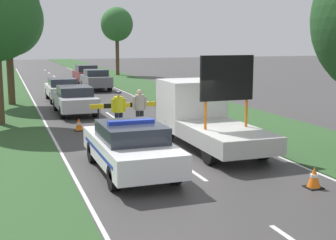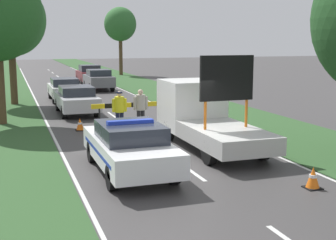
# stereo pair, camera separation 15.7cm
# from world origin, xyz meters

# --- Properties ---
(ground_plane) EXTENTS (160.00, 160.00, 0.00)m
(ground_plane) POSITION_xyz_m (0.00, 0.00, 0.00)
(ground_plane) COLOR #3D3A3A
(lane_markings) EXTENTS (6.71, 70.02, 0.01)m
(lane_markings) POSITION_xyz_m (0.00, 16.73, 0.00)
(lane_markings) COLOR silver
(lane_markings) RESTS_ON ground
(grass_verge_right) EXTENTS (4.47, 120.00, 0.03)m
(grass_verge_right) POSITION_xyz_m (5.64, 20.00, 0.01)
(grass_verge_right) COLOR #2D5128
(grass_verge_right) RESTS_ON ground
(police_car) EXTENTS (1.89, 4.80, 1.54)m
(police_car) POSITION_xyz_m (-1.70, -0.33, 0.75)
(police_car) COLOR white
(police_car) RESTS_ON ground
(work_truck) EXTENTS (2.08, 6.03, 3.27)m
(work_truck) POSITION_xyz_m (1.70, 2.36, 1.09)
(work_truck) COLOR white
(work_truck) RESTS_ON ground
(road_barrier) EXTENTS (3.39, 0.08, 1.13)m
(road_barrier) POSITION_xyz_m (-0.00, 6.08, 0.95)
(road_barrier) COLOR black
(road_barrier) RESTS_ON ground
(police_officer) EXTENTS (0.61, 0.39, 1.70)m
(police_officer) POSITION_xyz_m (-0.65, 5.44, 1.01)
(police_officer) COLOR #191E38
(police_officer) RESTS_ON ground
(pedestrian_civilian) EXTENTS (0.62, 0.39, 1.72)m
(pedestrian_civilian) POSITION_xyz_m (0.29, 5.64, 1.01)
(pedestrian_civilian) COLOR #232326
(pedestrian_civilian) RESTS_ON ground
(traffic_cone_near_police) EXTENTS (0.41, 0.41, 0.57)m
(traffic_cone_near_police) POSITION_xyz_m (2.36, -3.29, 0.28)
(traffic_cone_near_police) COLOR black
(traffic_cone_near_police) RESTS_ON ground
(traffic_cone_centre_front) EXTENTS (0.38, 0.38, 0.53)m
(traffic_cone_centre_front) POSITION_xyz_m (-2.13, 6.42, 0.26)
(traffic_cone_centre_front) COLOR black
(traffic_cone_centre_front) RESTS_ON ground
(queued_car_sedan_silver) EXTENTS (1.81, 4.46, 1.42)m
(queued_car_sedan_silver) POSITION_xyz_m (-1.62, 11.01, 0.74)
(queued_car_sedan_silver) COLOR #B2B2B7
(queued_car_sedan_silver) RESTS_ON ground
(queued_car_van_white) EXTENTS (1.76, 4.34, 1.41)m
(queued_car_van_white) POSITION_xyz_m (-1.58, 16.50, 0.74)
(queued_car_van_white) COLOR silver
(queued_car_van_white) RESTS_ON ground
(queued_car_suv_grey) EXTENTS (1.79, 3.92, 1.55)m
(queued_car_suv_grey) POSITION_xyz_m (1.57, 21.94, 0.80)
(queued_car_suv_grey) COLOR slate
(queued_car_suv_grey) RESTS_ON ground
(queued_car_wagon_maroon) EXTENTS (1.82, 3.95, 1.60)m
(queued_car_wagon_maroon) POSITION_xyz_m (1.80, 27.47, 0.81)
(queued_car_wagon_maroon) COLOR maroon
(queued_car_wagon_maroon) RESTS_ON ground
(roadside_tree_near_left) EXTENTS (3.38, 3.38, 7.13)m
(roadside_tree_near_left) POSITION_xyz_m (6.60, 36.01, 5.31)
(roadside_tree_near_left) COLOR #4C3823
(roadside_tree_near_left) RESTS_ON ground
(roadside_tree_near_right) EXTENTS (4.02, 4.02, 7.01)m
(roadside_tree_near_right) POSITION_xyz_m (-4.58, 15.65, 4.87)
(roadside_tree_near_right) COLOR #4C3823
(roadside_tree_near_right) RESTS_ON ground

